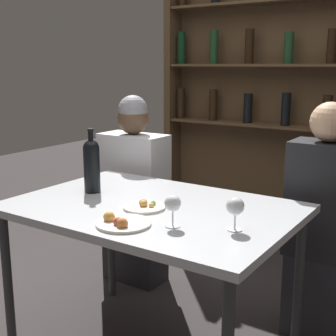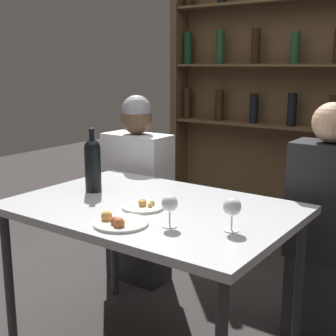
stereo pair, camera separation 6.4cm
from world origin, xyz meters
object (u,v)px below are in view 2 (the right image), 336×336
(wine_bottle, at_px, (93,163))
(seated_person_left, at_px, (138,194))
(wine_glass_0, at_px, (232,208))
(food_plate_0, at_px, (119,222))
(food_plate_1, at_px, (143,206))
(seated_person_right, at_px, (324,232))
(wine_glass_1, at_px, (170,204))

(wine_bottle, distance_m, seated_person_left, 0.74)
(wine_glass_0, distance_m, food_plate_0, 0.46)
(food_plate_0, relative_size, seated_person_left, 0.18)
(wine_glass_0, xyz_separation_m, food_plate_1, (-0.46, 0.03, -0.08))
(wine_glass_0, distance_m, seated_person_right, 0.80)
(wine_bottle, height_order, seated_person_right, seated_person_right)
(seated_person_left, bearing_deg, wine_glass_1, -44.81)
(seated_person_left, bearing_deg, wine_bottle, -70.85)
(wine_bottle, height_order, wine_glass_1, wine_bottle)
(wine_bottle, bearing_deg, wine_glass_0, -7.57)
(wine_glass_1, bearing_deg, food_plate_0, -149.87)
(wine_glass_0, bearing_deg, wine_bottle, 172.43)
(wine_bottle, height_order, wine_glass_0, wine_bottle)
(wine_bottle, bearing_deg, wine_glass_1, -18.78)
(seated_person_left, xyz_separation_m, seated_person_right, (1.20, 0.00, 0.00))
(wine_glass_1, xyz_separation_m, food_plate_1, (-0.23, 0.13, -0.08))
(food_plate_1, bearing_deg, wine_glass_1, -29.11)
(wine_glass_1, distance_m, seated_person_left, 1.21)
(wine_glass_0, bearing_deg, food_plate_0, -153.27)
(wine_bottle, xyz_separation_m, food_plate_0, (0.44, -0.31, -0.13))
(wine_glass_1, relative_size, food_plate_1, 0.69)
(seated_person_right, bearing_deg, food_plate_1, -130.94)
(wine_glass_1, height_order, food_plate_1, wine_glass_1)
(wine_glass_0, height_order, wine_glass_1, wine_glass_0)
(wine_glass_1, distance_m, food_plate_1, 0.28)
(food_plate_0, relative_size, food_plate_1, 1.18)
(food_plate_0, height_order, seated_person_left, seated_person_left)
(wine_glass_0, distance_m, wine_glass_1, 0.24)
(wine_glass_0, relative_size, seated_person_right, 0.11)
(food_plate_1, height_order, seated_person_right, seated_person_right)
(seated_person_right, bearing_deg, wine_glass_0, -101.39)
(wine_glass_0, height_order, food_plate_0, wine_glass_0)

